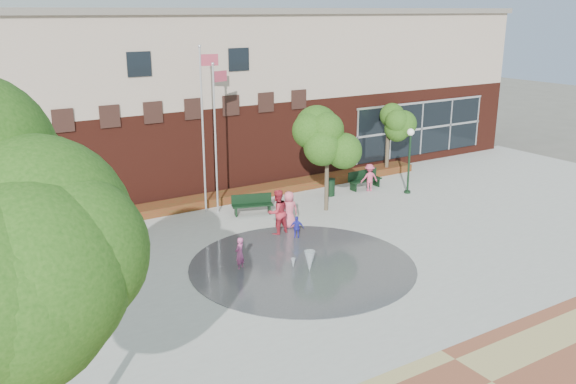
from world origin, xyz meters
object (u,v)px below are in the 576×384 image
trash_can (330,187)px  flagpole_left (203,122)px  bench_left (32,241)px  child_splash (240,253)px  flagpole_right (216,131)px  tree_big_left (7,206)px

trash_can → flagpole_left: bearing=171.0°
bench_left → flagpole_left: bearing=-3.6°
flagpole_left → bench_left: flagpole_left is taller
trash_can → child_splash: size_ratio=0.73×
flagpole_right → child_splash: size_ratio=5.64×
flagpole_right → child_splash: bearing=-123.7°
tree_big_left → flagpole_right: bearing=52.8°
flagpole_left → child_splash: flagpole_left is taller
flagpole_right → bench_left: flagpole_right is taller
trash_can → bench_left: bearing=177.7°
trash_can → tree_big_left: 21.76m
bench_left → trash_can: trash_can is taller
bench_left → child_splash: child_splash is taller
bench_left → tree_big_left: size_ratio=0.22×
bench_left → child_splash: (6.02, -6.23, 0.33)m
bench_left → tree_big_left: 15.00m
flagpole_right → bench_left: 8.98m
tree_big_left → child_splash: tree_big_left is taller
flagpole_left → trash_can: flagpole_left is taller
flagpole_right → child_splash: flagpole_right is taller
trash_can → flagpole_right: bearing=173.8°
flagpole_right → bench_left: (-8.23, -0.09, -3.58)m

